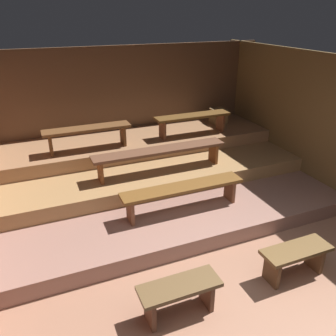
% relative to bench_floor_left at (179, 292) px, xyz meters
% --- Properties ---
extents(ground, '(5.99, 5.54, 0.08)m').
position_rel_bench_floor_left_xyz_m(ground, '(0.76, 1.91, -0.34)').
color(ground, '#9C6C54').
extents(wall_back, '(5.99, 0.06, 2.35)m').
position_rel_bench_floor_left_xyz_m(wall_back, '(0.76, 4.31, 0.88)').
color(wall_back, brown).
rests_on(wall_back, ground).
extents(wall_right, '(0.06, 5.54, 2.35)m').
position_rel_bench_floor_left_xyz_m(wall_right, '(3.38, 1.91, 0.88)').
color(wall_right, brown).
rests_on(wall_right, ground).
extents(platform_lower, '(5.19, 3.50, 0.24)m').
position_rel_bench_floor_left_xyz_m(platform_lower, '(0.76, 2.53, -0.18)').
color(platform_lower, '#956B5E').
rests_on(platform_lower, ground).
extents(platform_middle, '(5.19, 2.33, 0.24)m').
position_rel_bench_floor_left_xyz_m(platform_middle, '(0.76, 3.12, 0.06)').
color(platform_middle, '#A2784A').
rests_on(platform_middle, platform_lower).
extents(platform_upper, '(5.19, 1.33, 0.24)m').
position_rel_bench_floor_left_xyz_m(platform_upper, '(0.76, 3.62, 0.30)').
color(platform_upper, '#A0724E').
rests_on(platform_upper, platform_middle).
extents(bench_floor_left, '(0.87, 0.32, 0.40)m').
position_rel_bench_floor_left_xyz_m(bench_floor_left, '(0.00, 0.00, 0.00)').
color(bench_floor_left, brown).
rests_on(bench_floor_left, ground).
extents(bench_floor_right, '(0.87, 0.32, 0.40)m').
position_rel_bench_floor_left_xyz_m(bench_floor_right, '(1.52, 0.00, 0.00)').
color(bench_floor_right, brown).
rests_on(bench_floor_right, ground).
extents(bench_lower_center, '(1.85, 0.32, 0.40)m').
position_rel_bench_floor_left_xyz_m(bench_lower_center, '(0.75, 1.55, 0.27)').
color(bench_lower_center, brown).
rests_on(bench_lower_center, platform_lower).
extents(bench_middle_center, '(2.27, 0.32, 0.40)m').
position_rel_bench_floor_left_xyz_m(bench_middle_center, '(0.76, 2.47, 0.52)').
color(bench_middle_center, brown).
rests_on(bench_middle_center, platform_middle).
extents(bench_upper_left, '(1.50, 0.32, 0.40)m').
position_rel_bench_floor_left_xyz_m(bench_upper_left, '(-0.26, 3.33, 0.74)').
color(bench_upper_left, brown).
rests_on(bench_upper_left, platform_upper).
extents(bench_upper_right, '(1.50, 0.32, 0.40)m').
position_rel_bench_floor_left_xyz_m(bench_upper_right, '(1.78, 3.33, 0.74)').
color(bench_upper_right, brown).
rests_on(bench_upper_right, platform_upper).
extents(wooden_crate_upper, '(0.31, 0.31, 0.31)m').
position_rel_bench_floor_left_xyz_m(wooden_crate_upper, '(2.65, 3.82, 0.57)').
color(wooden_crate_upper, olive).
rests_on(wooden_crate_upper, platform_upper).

